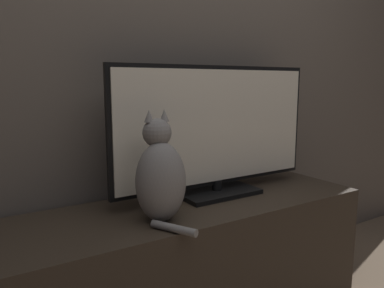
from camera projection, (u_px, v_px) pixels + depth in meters
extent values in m
cube|color=#60564C|center=(161.00, 24.00, 1.73)|extent=(4.80, 0.05, 2.60)
cube|color=#33281E|center=(195.00, 260.00, 1.65)|extent=(1.56, 0.50, 0.52)
cube|color=black|center=(217.00, 192.00, 1.74)|extent=(0.37, 0.22, 0.02)
cylinder|color=black|center=(217.00, 185.00, 1.73)|extent=(0.04, 0.04, 0.05)
cube|color=black|center=(216.00, 126.00, 1.70)|extent=(1.03, 0.02, 0.54)
cube|color=silver|center=(218.00, 126.00, 1.68)|extent=(1.00, 0.01, 0.50)
ellipsoid|color=gray|center=(161.00, 182.00, 1.38)|extent=(0.21, 0.19, 0.30)
ellipsoid|color=silver|center=(155.00, 182.00, 1.44)|extent=(0.11, 0.07, 0.17)
sphere|color=gray|center=(157.00, 133.00, 1.38)|extent=(0.12, 0.12, 0.11)
cone|color=gray|center=(149.00, 116.00, 1.36)|extent=(0.04, 0.04, 0.04)
cone|color=gray|center=(164.00, 115.00, 1.38)|extent=(0.04, 0.04, 0.04)
cylinder|color=gray|center=(174.00, 228.00, 1.29)|extent=(0.11, 0.17, 0.03)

